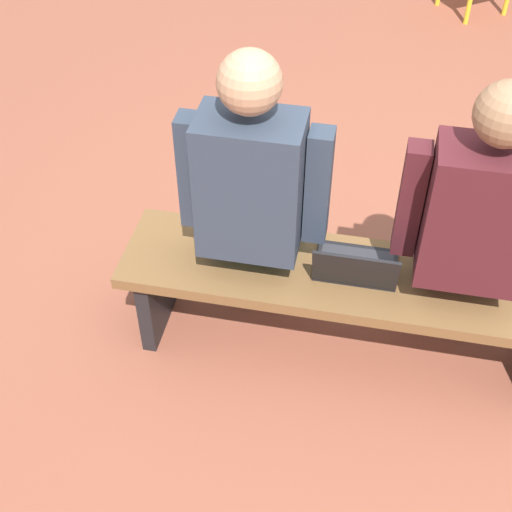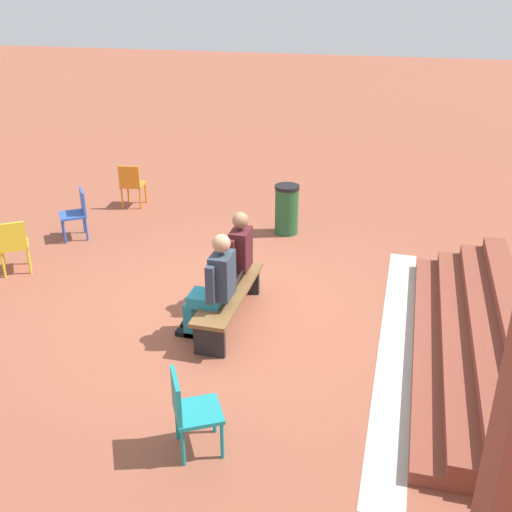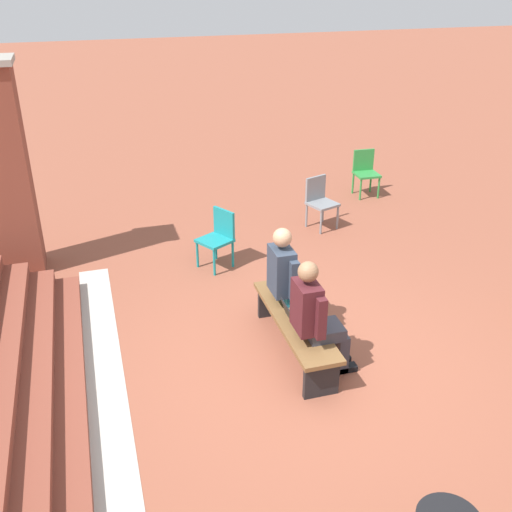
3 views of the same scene
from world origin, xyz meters
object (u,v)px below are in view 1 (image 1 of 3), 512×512
person_student (471,223)px  person_adult (256,194)px  laptop (356,267)px  bench (346,290)px

person_student → person_adult: person_adult is taller
person_student → laptop: person_student is taller
laptop → person_student: bearing=-168.4°
bench → laptop: laptop is taller
bench → person_adult: size_ratio=1.31×
person_student → laptop: size_ratio=4.22×
person_student → person_adult: bearing=-0.1°
bench → person_adult: person_adult is taller
bench → person_student: 0.56m
bench → person_student: (-0.42, -0.07, 0.37)m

